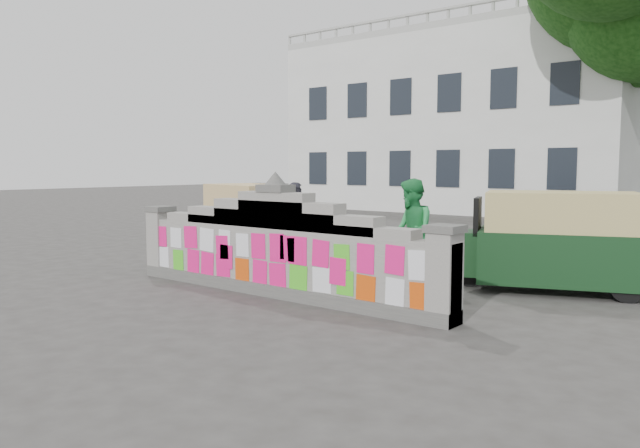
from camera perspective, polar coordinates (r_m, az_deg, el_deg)
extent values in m
plane|color=#383533|center=(10.22, -4.03, -6.52)|extent=(100.00, 100.00, 0.00)
cube|color=#4C4C49|center=(10.20, -4.04, -5.97)|extent=(6.40, 0.42, 0.20)
cube|color=gray|center=(10.11, -4.05, -3.19)|extent=(6.40, 0.32, 1.00)
cube|color=gray|center=(10.04, -4.07, 0.03)|extent=(5.20, 0.32, 0.14)
cube|color=gray|center=(10.04, -4.08, 0.42)|extent=(4.00, 0.32, 0.28)
cube|color=gray|center=(10.03, -4.08, 0.88)|extent=(2.60, 0.32, 0.44)
cube|color=gray|center=(10.02, -4.08, 1.28)|extent=(1.40, 0.32, 0.58)
cube|color=#4C4C49|center=(10.01, -4.10, 3.28)|extent=(0.55, 0.36, 0.12)
cone|color=#4C4C49|center=(10.00, -4.10, 4.19)|extent=(0.36, 0.36, 0.22)
cube|color=gray|center=(12.35, -14.34, -1.71)|extent=(0.36, 0.40, 1.24)
cube|color=#4C4C49|center=(12.29, -14.41, 1.35)|extent=(0.44, 0.44, 0.10)
cube|color=gray|center=(8.36, 11.29, -4.93)|extent=(0.36, 0.40, 1.24)
cube|color=#4C4C49|center=(8.27, 11.37, -0.43)|extent=(0.44, 0.44, 0.10)
cube|color=silver|center=(32.46, 13.91, 8.51)|extent=(16.00, 10.00, 8.00)
imported|color=black|center=(13.60, -2.06, -1.67)|extent=(1.77, 1.22, 0.88)
imported|color=black|center=(13.56, -2.06, -0.39)|extent=(0.55, 0.64, 1.50)
imported|color=green|center=(10.96, 8.32, -0.78)|extent=(1.13, 1.16, 1.88)
cube|color=black|center=(15.26, -6.43, -0.39)|extent=(2.84, 2.01, 0.85)
cube|color=tan|center=(15.20, -6.46, 2.41)|extent=(2.62, 1.91, 0.64)
cube|color=black|center=(14.12, -3.78, -0.83)|extent=(0.71, 0.86, 0.75)
cube|color=black|center=(14.06, -3.80, 1.77)|extent=(0.28, 0.74, 0.64)
cylinder|color=black|center=(14.06, -3.55, -2.17)|extent=(0.55, 0.26, 0.53)
cylinder|color=black|center=(15.87, -9.97, -1.38)|extent=(0.55, 0.26, 0.53)
cylinder|color=black|center=(16.41, -6.27, -1.12)|extent=(0.55, 0.26, 0.53)
cube|color=#113417|center=(11.15, 21.05, -2.79)|extent=(2.91, 2.21, 0.86)
cube|color=tan|center=(11.07, 21.18, 1.07)|extent=(2.69, 2.09, 0.65)
cube|color=#113417|center=(11.17, 14.14, -2.58)|extent=(0.77, 0.89, 0.75)
cube|color=black|center=(11.10, 14.21, 0.72)|extent=(0.34, 0.74, 0.65)
cylinder|color=black|center=(11.22, 13.55, -4.19)|extent=(0.55, 0.31, 0.54)
cylinder|color=black|center=(11.86, 25.57, -4.06)|extent=(0.55, 0.31, 0.54)
cylinder|color=black|center=(10.70, 26.33, -5.06)|extent=(0.55, 0.31, 0.54)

